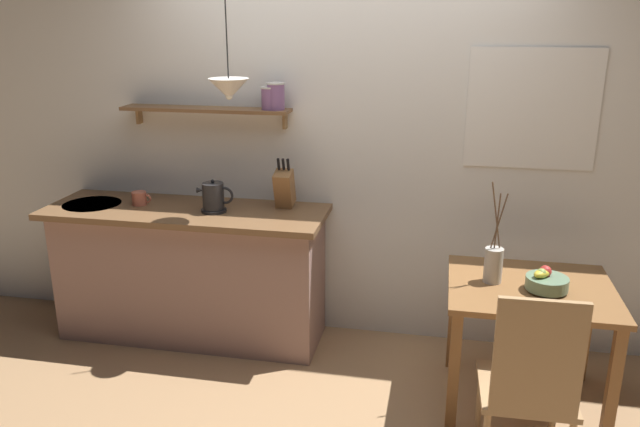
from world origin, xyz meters
name	(u,v)px	position (x,y,z in m)	size (l,w,h in m)	color
ground_plane	(328,373)	(0.00, 0.00, 0.00)	(14.00, 14.00, 0.00)	#A87F56
back_wall	(379,138)	(0.20, 0.65, 1.35)	(6.80, 0.11, 2.70)	white
kitchen_counter	(190,272)	(-1.00, 0.32, 0.46)	(1.83, 0.63, 0.91)	gray
wall_shelf	(240,104)	(-0.67, 0.49, 1.57)	(1.11, 0.20, 0.30)	brown
dining_table	(529,306)	(1.12, -0.08, 0.60)	(0.87, 0.76, 0.72)	brown
dining_chair_near	(530,382)	(1.06, -0.73, 0.53)	(0.44, 0.44, 0.99)	tan
fruit_bowl	(546,281)	(1.19, -0.14, 0.78)	(0.22, 0.22, 0.13)	slate
twig_vase	(493,264)	(0.92, -0.07, 0.83)	(0.10, 0.10, 0.57)	#B7B2A8
electric_kettle	(214,198)	(-0.79, 0.27, 1.01)	(0.24, 0.16, 0.21)	black
knife_block	(284,188)	(-0.37, 0.44, 1.05)	(0.11, 0.18, 0.33)	#9E6B3D
coffee_mug_by_sink	(140,198)	(-1.33, 0.32, 0.96)	(0.13, 0.09, 0.09)	#C6664C
pendant_lamp	(229,89)	(-0.63, 0.19, 1.70)	(0.24, 0.24, 0.60)	black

